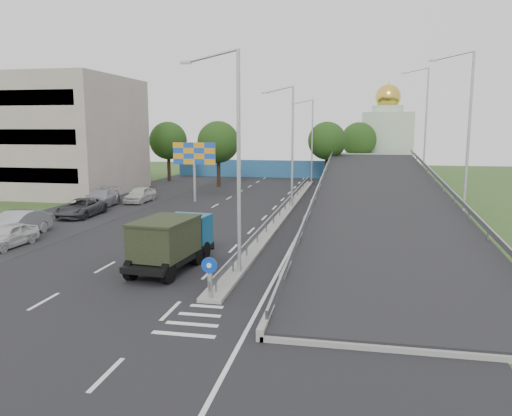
% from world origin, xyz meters
% --- Properties ---
extents(ground, '(160.00, 160.00, 0.00)m').
position_xyz_m(ground, '(0.00, 0.00, 0.00)').
color(ground, '#2D4C1E').
rests_on(ground, ground).
extents(road_surface, '(26.00, 90.00, 0.04)m').
position_xyz_m(road_surface, '(-3.00, 20.00, 0.00)').
color(road_surface, black).
rests_on(road_surface, ground).
extents(parking_strip, '(8.00, 90.00, 0.05)m').
position_xyz_m(parking_strip, '(-16.00, 20.00, 0.00)').
color(parking_strip, black).
rests_on(parking_strip, ground).
extents(median, '(1.00, 44.00, 0.20)m').
position_xyz_m(median, '(0.00, 24.00, 0.10)').
color(median, gray).
rests_on(median, ground).
extents(overpass_ramp, '(10.00, 50.00, 3.50)m').
position_xyz_m(overpass_ramp, '(7.50, 24.00, 1.75)').
color(overpass_ramp, gray).
rests_on(overpass_ramp, ground).
extents(median_guardrail, '(0.09, 44.00, 0.71)m').
position_xyz_m(median_guardrail, '(0.00, 24.00, 0.75)').
color(median_guardrail, gray).
rests_on(median_guardrail, median).
extents(sign_bollard, '(0.64, 0.23, 1.67)m').
position_xyz_m(sign_bollard, '(0.00, 2.17, 1.03)').
color(sign_bollard, black).
rests_on(sign_bollard, median).
extents(lamp_post_near, '(2.74, 0.18, 10.08)m').
position_xyz_m(lamp_post_near, '(0.11, 6.00, 5.81)').
color(lamp_post_near, '#B2B5B7').
rests_on(lamp_post_near, median).
extents(lamp_post_mid, '(2.74, 0.18, 10.08)m').
position_xyz_m(lamp_post_mid, '(0.11, 26.00, 5.81)').
color(lamp_post_mid, '#B2B5B7').
rests_on(lamp_post_mid, median).
extents(lamp_post_far, '(2.74, 0.18, 10.08)m').
position_xyz_m(lamp_post_far, '(0.11, 46.00, 5.81)').
color(lamp_post_far, '#B2B5B7').
rests_on(lamp_post_far, median).
extents(beige_building, '(24.00, 14.00, 12.00)m').
position_xyz_m(beige_building, '(-30.00, 32.00, 6.00)').
color(beige_building, '#A39189').
rests_on(beige_building, ground).
extents(blue_wall, '(30.00, 0.50, 2.40)m').
position_xyz_m(blue_wall, '(-4.00, 52.00, 1.20)').
color(blue_wall, '#26638D').
rests_on(blue_wall, ground).
extents(church, '(7.00, 7.00, 13.80)m').
position_xyz_m(church, '(10.00, 60.00, 5.31)').
color(church, '#B2CCAD').
rests_on(church, ground).
extents(billboard, '(4.00, 0.24, 5.50)m').
position_xyz_m(billboard, '(-9.00, 28.00, 4.19)').
color(billboard, '#B2B5B7').
rests_on(billboard, ground).
extents(tree_left_mid, '(4.80, 4.80, 7.60)m').
position_xyz_m(tree_left_mid, '(-10.00, 40.00, 5.18)').
color(tree_left_mid, black).
rests_on(tree_left_mid, ground).
extents(tree_median_far, '(4.80, 4.80, 7.60)m').
position_xyz_m(tree_median_far, '(2.00, 48.00, 5.18)').
color(tree_median_far, black).
rests_on(tree_median_far, ground).
extents(tree_left_far, '(4.80, 4.80, 7.60)m').
position_xyz_m(tree_left_far, '(-18.00, 45.00, 5.18)').
color(tree_left_far, black).
rests_on(tree_left_far, ground).
extents(tree_ramp_far, '(4.80, 4.80, 7.60)m').
position_xyz_m(tree_ramp_far, '(6.00, 55.00, 5.18)').
color(tree_ramp_far, black).
rests_on(tree_ramp_far, ground).
extents(dump_truck, '(2.76, 6.06, 2.59)m').
position_xyz_m(dump_truck, '(-3.18, 6.54, 1.43)').
color(dump_truck, black).
rests_on(dump_truck, ground).
extents(parked_car_a, '(1.75, 4.05, 1.36)m').
position_xyz_m(parked_car_a, '(-14.05, 8.89, 0.68)').
color(parked_car_a, silver).
rests_on(parked_car_a, ground).
extents(parked_car_b, '(1.78, 5.04, 1.66)m').
position_xyz_m(parked_car_b, '(-15.25, 11.30, 0.83)').
color(parked_car_b, '#939498').
rests_on(parked_car_b, ground).
extents(parked_car_c, '(2.51, 5.11, 1.40)m').
position_xyz_m(parked_car_c, '(-15.23, 18.83, 0.70)').
color(parked_car_c, '#38383D').
rests_on(parked_car_c, ground).
extents(parked_car_d, '(2.80, 5.62, 1.57)m').
position_xyz_m(parked_car_d, '(-16.07, 23.44, 0.78)').
color(parked_car_d, '#A2A3AB').
rests_on(parked_car_d, ground).
extents(parked_car_e, '(1.78, 4.34, 1.48)m').
position_xyz_m(parked_car_e, '(-13.86, 26.70, 0.74)').
color(parked_car_e, silver).
rests_on(parked_car_e, ground).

